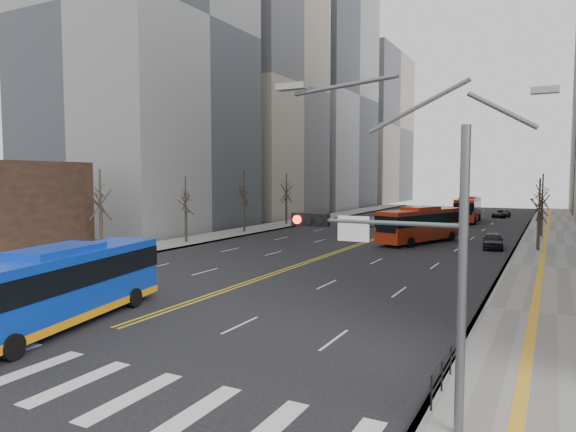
% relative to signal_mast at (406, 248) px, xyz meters
% --- Properties ---
extents(ground, '(220.00, 220.00, 0.00)m').
position_rel_signal_mast_xyz_m(ground, '(-13.77, -2.00, -4.86)').
color(ground, black).
extents(sidewalk_right, '(7.00, 130.00, 0.15)m').
position_rel_signal_mast_xyz_m(sidewalk_right, '(3.73, 43.00, -4.78)').
color(sidewalk_right, gray).
rests_on(sidewalk_right, ground).
extents(sidewalk_left, '(5.00, 130.00, 0.15)m').
position_rel_signal_mast_xyz_m(sidewalk_left, '(-30.27, 43.00, -4.78)').
color(sidewalk_left, gray).
rests_on(sidewalk_left, ground).
extents(crosswalk, '(26.70, 4.00, 0.01)m').
position_rel_signal_mast_xyz_m(crosswalk, '(-13.77, -2.00, -4.85)').
color(crosswalk, silver).
rests_on(crosswalk, ground).
extents(centerline, '(0.55, 100.00, 0.01)m').
position_rel_signal_mast_xyz_m(centerline, '(-13.77, 53.00, -4.85)').
color(centerline, gold).
rests_on(centerline, ground).
extents(office_towers, '(83.00, 134.00, 58.00)m').
position_rel_signal_mast_xyz_m(office_towers, '(-13.64, 66.51, 19.07)').
color(office_towers, gray).
rests_on(office_towers, ground).
extents(signal_mast, '(5.37, 0.37, 9.39)m').
position_rel_signal_mast_xyz_m(signal_mast, '(0.00, 0.00, 0.00)').
color(signal_mast, slate).
rests_on(signal_mast, ground).
extents(pedestrian_railing, '(0.06, 6.06, 1.02)m').
position_rel_signal_mast_xyz_m(pedestrian_railing, '(0.53, 4.00, -4.03)').
color(pedestrian_railing, black).
rests_on(pedestrian_railing, sidewalk_right).
extents(street_trees, '(35.20, 47.20, 7.60)m').
position_rel_signal_mast_xyz_m(street_trees, '(-20.94, 32.55, 0.02)').
color(street_trees, '#31261E').
rests_on(street_trees, ground).
extents(blue_bus, '(5.17, 12.80, 3.63)m').
position_rel_signal_mast_xyz_m(blue_bus, '(-16.10, 2.00, -2.95)').
color(blue_bus, '#0C37C0').
rests_on(blue_bus, ground).
extents(red_bus_near, '(6.58, 12.02, 3.72)m').
position_rel_signal_mast_xyz_m(red_bus_near, '(-8.63, 39.33, -2.79)').
color(red_bus_near, '#A72A11').
rests_on(red_bus_near, ground).
extents(red_bus_far, '(3.46, 12.27, 3.83)m').
position_rel_signal_mast_xyz_m(red_bus_far, '(-8.08, 67.48, -2.73)').
color(red_bus_far, '#A72A11').
rests_on(red_bus_far, ground).
extents(car_white, '(1.59, 4.20, 1.37)m').
position_rel_signal_mast_xyz_m(car_white, '(-22.67, 4.00, -4.17)').
color(car_white, white).
rests_on(car_white, ground).
extents(car_dark_mid, '(2.21, 4.59, 1.51)m').
position_rel_signal_mast_xyz_m(car_dark_mid, '(-1.56, 38.11, -4.10)').
color(car_dark_mid, black).
rests_on(car_dark_mid, ground).
extents(car_silver, '(1.86, 4.13, 1.17)m').
position_rel_signal_mast_xyz_m(car_silver, '(-18.71, 55.24, -4.27)').
color(car_silver, '#A4A3A9').
rests_on(car_silver, ground).
extents(car_dark_far, '(2.85, 4.98, 1.31)m').
position_rel_signal_mast_xyz_m(car_dark_far, '(-4.38, 78.62, -4.20)').
color(car_dark_far, black).
rests_on(car_dark_far, ground).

